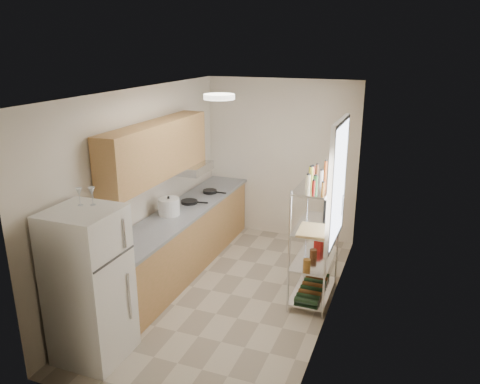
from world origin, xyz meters
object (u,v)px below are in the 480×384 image
object	(u,v)px
frying_pan_large	(189,202)
rice_cooker	(169,207)
cutting_board	(314,231)
espresso_machine	(333,206)
refrigerator	(89,286)

from	to	relation	value
frying_pan_large	rice_cooker	bearing A→B (deg)	-103.85
cutting_board	espresso_machine	world-z (taller)	espresso_machine
espresso_machine	refrigerator	bearing A→B (deg)	-120.19
rice_cooker	cutting_board	distance (m)	2.02
rice_cooker	frying_pan_large	xyz separation A→B (m)	(0.04, 0.52, -0.09)
refrigerator	cutting_board	bearing A→B (deg)	41.57
refrigerator	cutting_board	world-z (taller)	refrigerator
rice_cooker	espresso_machine	size ratio (longest dim) A/B	1.02
frying_pan_large	cutting_board	distance (m)	2.09
refrigerator	rice_cooker	size ratio (longest dim) A/B	5.61
frying_pan_large	refrigerator	bearing A→B (deg)	-97.92
rice_cooker	cutting_board	bearing A→B (deg)	-4.62
refrigerator	espresso_machine	xyz separation A→B (m)	(2.02, 2.26, 0.35)
refrigerator	frying_pan_large	world-z (taller)	refrigerator
refrigerator	rice_cooker	world-z (taller)	refrigerator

